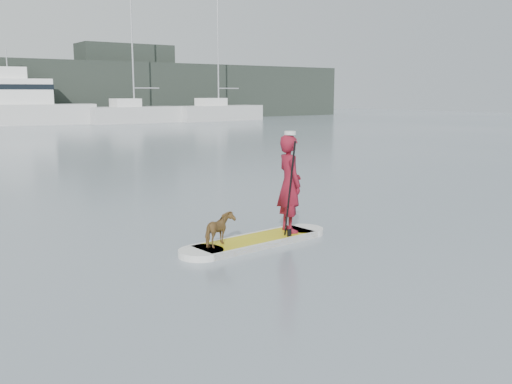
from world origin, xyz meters
TOP-DOWN VIEW (x-y plane):
  - ground at (0.00, 0.00)m, footprint 140.00×140.00m
  - paddleboard at (-0.59, 2.15)m, footprint 3.29×1.03m
  - paddler at (0.26, 2.22)m, footprint 0.61×0.78m
  - white_cap at (0.26, 2.22)m, footprint 0.22×0.22m
  - dog at (-1.43, 2.07)m, footprint 0.77×0.62m
  - paddle at (0.01, 1.90)m, footprint 0.10×0.30m
  - sailboat_e at (15.03, 45.12)m, footprint 8.76×2.90m
  - sailboat_f at (24.06, 44.64)m, footprint 9.89×3.84m
  - motor_yacht_a at (5.73, 47.69)m, footprint 11.57×5.44m
  - shore_building_east at (18.00, 54.00)m, footprint 10.00×4.00m

SIDE VIEW (x-z plane):
  - ground at x=0.00m, z-range 0.00..0.00m
  - paddleboard at x=-0.59m, z-range 0.00..0.12m
  - dog at x=-1.43m, z-range 0.12..0.71m
  - paddle at x=0.01m, z-range -0.20..1.80m
  - sailboat_e at x=15.03m, z-range -5.43..7.25m
  - sailboat_f at x=24.06m, z-range -6.25..8.20m
  - paddler at x=0.26m, z-range 0.12..2.02m
  - motor_yacht_a at x=5.73m, z-range -1.46..5.21m
  - white_cap at x=0.26m, z-range 2.02..2.09m
  - shore_building_east at x=18.00m, z-range 0.00..8.00m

